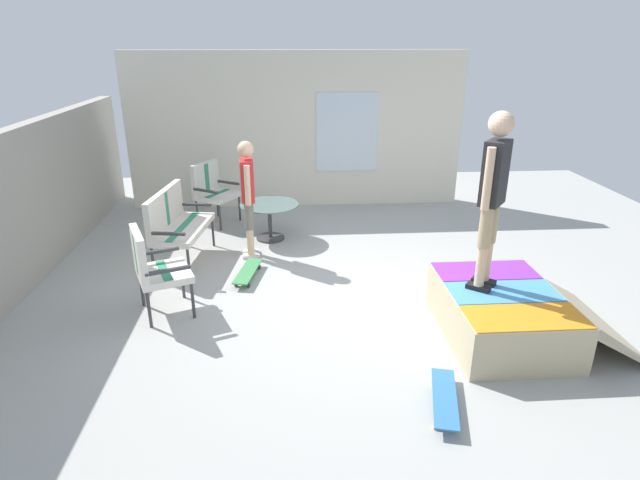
% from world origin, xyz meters
% --- Properties ---
extents(ground_plane, '(12.00, 12.00, 0.10)m').
position_xyz_m(ground_plane, '(0.00, 0.00, -0.05)').
color(ground_plane, '#A8A8A3').
extents(house_facade, '(0.23, 6.00, 2.75)m').
position_xyz_m(house_facade, '(3.80, 0.49, 1.37)').
color(house_facade, silver).
rests_on(house_facade, ground_plane).
extents(skate_ramp, '(1.55, 1.82, 0.52)m').
position_xyz_m(skate_ramp, '(-0.99, -1.52, 0.26)').
color(skate_ramp, tan).
rests_on(skate_ramp, ground_plane).
extents(patio_bench, '(1.32, 0.72, 1.02)m').
position_xyz_m(patio_bench, '(1.22, 2.25, 0.62)').
color(patio_bench, '#38383D').
rests_on(patio_bench, ground_plane).
extents(patio_chair_near_house, '(0.82, 0.79, 1.02)m').
position_xyz_m(patio_chair_near_house, '(2.85, 1.95, 0.61)').
color(patio_chair_near_house, '#38383D').
rests_on(patio_chair_near_house, ground_plane).
extents(patio_chair_by_wall, '(0.78, 0.74, 1.02)m').
position_xyz_m(patio_chair_by_wall, '(-0.29, 2.20, 0.61)').
color(patio_chair_by_wall, '#38383D').
rests_on(patio_chair_by_wall, ground_plane).
extents(patio_table, '(0.90, 0.90, 0.57)m').
position_xyz_m(patio_table, '(2.00, 0.98, 0.40)').
color(patio_table, '#38383D').
rests_on(patio_table, ground_plane).
extents(person_watching, '(0.48, 0.26, 1.66)m').
position_xyz_m(person_watching, '(1.34, 1.24, 0.96)').
color(person_watching, silver).
rests_on(person_watching, ground_plane).
extents(person_skater, '(0.39, 0.36, 1.80)m').
position_xyz_m(person_skater, '(-0.87, -1.29, 1.58)').
color(person_skater, black).
rests_on(person_skater, skate_ramp).
extents(skateboard_by_bench, '(0.82, 0.36, 0.10)m').
position_xyz_m(skateboard_by_bench, '(0.61, 1.24, 0.08)').
color(skateboard_by_bench, '#3F8C4C').
rests_on(skateboard_by_bench, ground_plane).
extents(skateboard_spare, '(0.82, 0.39, 0.10)m').
position_xyz_m(skateboard_spare, '(-2.08, -0.59, 0.08)').
color(skateboard_spare, '#3372B2').
rests_on(skateboard_spare, ground_plane).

